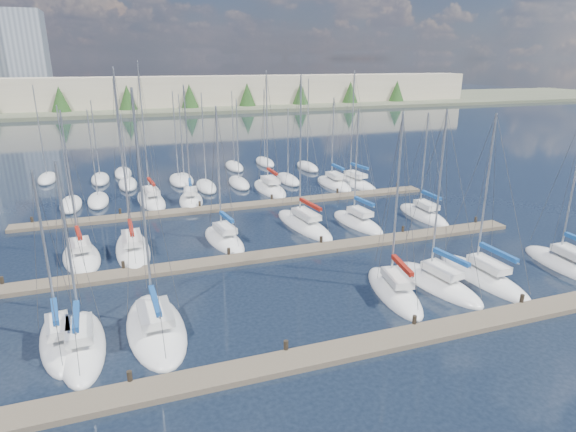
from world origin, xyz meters
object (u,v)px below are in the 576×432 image
object	(u,v)px
sailboat_p	(270,188)
sailboat_n	(151,200)
sailboat_c	(156,328)
sailboat_r	(353,182)
sailboat_k	(304,224)
sailboat_a	(60,341)
sailboat_b	(82,345)
sailboat_o	(191,200)
sailboat_e	(437,283)
sailboat_j	(224,240)
sailboat_f	(483,277)
sailboat_l	(357,222)
sailboat_h	(81,257)
sailboat_g	(566,265)
sailboat_d	(394,291)
sailboat_i	(133,249)
sailboat_q	(334,184)
sailboat_m	(423,215)

from	to	relation	value
sailboat_p	sailboat_n	size ratio (longest dim) A/B	0.93
sailboat_c	sailboat_r	bearing A→B (deg)	43.17
sailboat_k	sailboat_a	world-z (taller)	sailboat_k
sailboat_b	sailboat_o	world-z (taller)	sailboat_o
sailboat_e	sailboat_n	world-z (taller)	sailboat_n
sailboat_c	sailboat_j	size ratio (longest dim) A/B	1.18
sailboat_r	sailboat_n	xyz separation A→B (m)	(-24.91, 0.31, 0.01)
sailboat_j	sailboat_n	size ratio (longest dim) A/B	0.78
sailboat_k	sailboat_p	distance (m)	13.88
sailboat_b	sailboat_e	size ratio (longest dim) A/B	0.86
sailboat_f	sailboat_k	bearing A→B (deg)	115.91
sailboat_a	sailboat_l	xyz separation A→B (m)	(25.09, 12.99, -0.00)
sailboat_b	sailboat_c	distance (m)	4.02
sailboat_e	sailboat_h	bearing A→B (deg)	142.28
sailboat_k	sailboat_n	size ratio (longest dim) A/B	0.93
sailboat_f	sailboat_c	bearing A→B (deg)	176.07
sailboat_l	sailboat_f	size ratio (longest dim) A/B	0.93
sailboat_j	sailboat_p	bearing A→B (deg)	51.75
sailboat_p	sailboat_j	xyz separation A→B (m)	(-8.90, -15.32, 0.00)
sailboat_o	sailboat_g	size ratio (longest dim) A/B	1.01
sailboat_h	sailboat_l	world-z (taller)	sailboat_h
sailboat_h	sailboat_e	size ratio (longest dim) A/B	0.96
sailboat_a	sailboat_f	bearing A→B (deg)	-9.98
sailboat_o	sailboat_d	distance (m)	28.37
sailboat_b	sailboat_c	size ratio (longest dim) A/B	0.76
sailboat_o	sailboat_j	size ratio (longest dim) A/B	1.08
sailboat_c	sailboat_j	world-z (taller)	sailboat_c
sailboat_k	sailboat_j	distance (m)	8.14
sailboat_l	sailboat_i	bearing A→B (deg)	172.93
sailboat_h	sailboat_d	xyz separation A→B (m)	(20.36, -13.40, 0.01)
sailboat_k	sailboat_f	size ratio (longest dim) A/B	1.17
sailboat_q	sailboat_l	bearing A→B (deg)	-107.58
sailboat_p	sailboat_d	bearing A→B (deg)	-91.06
sailboat_m	sailboat_o	world-z (taller)	sailboat_o
sailboat_p	sailboat_f	xyz separation A→B (m)	(7.16, -28.90, -0.00)
sailboat_h	sailboat_o	world-z (taller)	sailboat_o
sailboat_f	sailboat_i	xyz separation A→B (m)	(-23.65, 13.84, 0.01)
sailboat_a	sailboat_d	bearing A→B (deg)	-10.21
sailboat_f	sailboat_q	bearing A→B (deg)	85.36
sailboat_m	sailboat_l	size ratio (longest dim) A/B	0.95
sailboat_j	sailboat_f	bearing A→B (deg)	-48.33
sailboat_c	sailboat_g	distance (m)	30.39
sailboat_m	sailboat_p	world-z (taller)	sailboat_p
sailboat_c	sailboat_a	bearing A→B (deg)	174.16
sailboat_a	sailboat_e	world-z (taller)	sailboat_e
sailboat_l	sailboat_f	bearing A→B (deg)	-85.56
sailboat_k	sailboat_i	world-z (taller)	sailboat_i
sailboat_l	sailboat_j	distance (m)	13.13
sailboat_q	sailboat_f	size ratio (longest dim) A/B	0.92
sailboat_f	sailboat_n	bearing A→B (deg)	124.35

